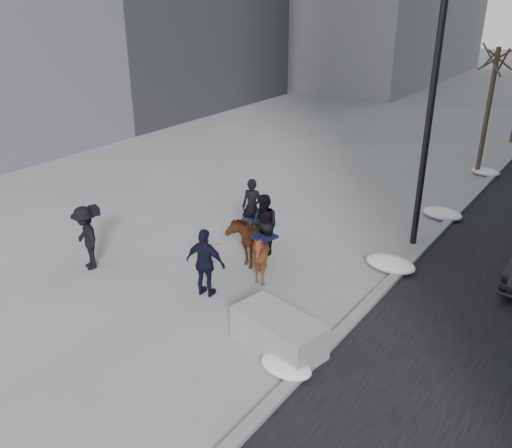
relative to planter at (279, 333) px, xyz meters
The scene contains 10 objects.
ground 2.41m from the planter, 155.31° to the left, with size 120.00×120.00×0.00m, color gray.
curb 11.03m from the planter, 85.62° to the left, with size 0.25×90.00×0.12m, color gray.
planter is the anchor object (origin of this frame).
tree_near 14.17m from the planter, 89.01° to the left, with size 1.20×1.20×5.43m, color #32241D, non-canonical shape.
mounted_left 4.16m from the planter, 134.80° to the left, with size 1.32×1.92×2.26m.
mounted_right 2.93m from the planter, 132.33° to the left, with size 1.46×1.58×2.29m.
feeder 2.77m from the planter, 163.95° to the left, with size 1.09×0.96×1.75m.
camera_crew 6.09m from the planter, behind, with size 1.30×1.03×1.75m.
lamppost 7.96m from the planter, 86.10° to the left, with size 0.25×0.86×9.09m.
snow_piles 6.57m from the planter, 85.26° to the left, with size 1.35×15.35×0.34m.
Camera 1 is at (7.21, -8.84, 7.04)m, focal length 38.00 mm.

